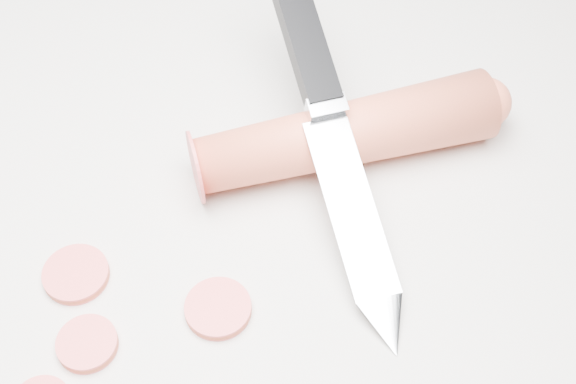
% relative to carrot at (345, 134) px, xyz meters
% --- Properties ---
extents(ground, '(2.40, 2.40, 0.00)m').
position_rel_carrot_xyz_m(ground, '(-0.05, -0.11, -0.02)').
color(ground, beige).
rests_on(ground, ground).
extents(carrot, '(0.18, 0.14, 0.04)m').
position_rel_carrot_xyz_m(carrot, '(0.00, 0.00, 0.00)').
color(carrot, '#DD5235').
rests_on(carrot, ground).
extents(carrot_slice_1, '(0.03, 0.03, 0.01)m').
position_rel_carrot_xyz_m(carrot_slice_1, '(-0.09, -0.17, -0.02)').
color(carrot_slice_1, '#E14445').
rests_on(carrot_slice_1, ground).
extents(carrot_slice_2, '(0.04, 0.04, 0.01)m').
position_rel_carrot_xyz_m(carrot_slice_2, '(-0.03, -0.13, -0.02)').
color(carrot_slice_2, '#E14445').
rests_on(carrot_slice_2, ground).
extents(carrot_slice_5, '(0.04, 0.04, 0.01)m').
position_rel_carrot_xyz_m(carrot_slice_5, '(-0.12, -0.13, -0.02)').
color(carrot_slice_5, '#E14445').
rests_on(carrot_slice_5, ground).
extents(kitchen_knife, '(0.17, 0.23, 0.09)m').
position_rel_carrot_xyz_m(kitchen_knife, '(-0.00, -0.02, 0.02)').
color(kitchen_knife, '#B6B8BD').
rests_on(kitchen_knife, ground).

